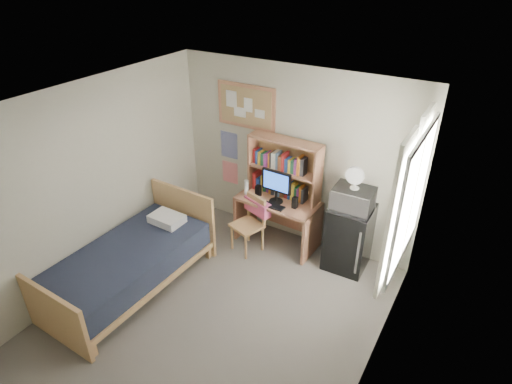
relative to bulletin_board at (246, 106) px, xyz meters
The scene contains 26 objects.
floor 2.95m from the bulletin_board, 69.48° to the right, with size 3.60×4.20×0.02m, color slate.
ceiling 2.33m from the bulletin_board, 69.48° to the right, with size 3.60×4.20×0.02m, color white.
wall_back 1.00m from the bulletin_board, ahead, with size 3.60×0.04×2.60m, color beige.
wall_front 4.30m from the bulletin_board, 79.44° to the right, with size 3.60×0.04×2.60m, color beige.
wall_left 2.40m from the bulletin_board, 116.08° to the right, with size 0.04×4.20×2.60m, color beige.
wall_right 3.37m from the bulletin_board, 38.93° to the right, with size 0.04×4.20×2.60m, color beige.
window_unit 2.70m from the bulletin_board, 19.26° to the right, with size 0.10×1.40×1.70m, color white.
curtain_left 2.83m from the bulletin_board, 27.19° to the right, with size 0.04×0.55×1.70m, color silver.
curtain_right 2.57m from the bulletin_board, 10.96° to the right, with size 0.04×0.55×1.70m, color silver.
bulletin_board is the anchor object (origin of this frame).
poster_wave 0.74m from the bulletin_board, behind, with size 0.30×0.01×0.42m, color navy.
poster_japan 1.18m from the bulletin_board, behind, with size 0.28×0.01×0.36m, color #F02A3B.
desk 1.73m from the bulletin_board, 22.89° to the right, with size 1.18×0.59×0.74m, color tan.
desk_chair 1.70m from the bulletin_board, 58.60° to the right, with size 0.43×0.43×0.85m, color tan.
mini_fridge 2.32m from the bulletin_board, ahead, with size 0.55×0.55×0.94m, color black.
bed 2.72m from the bulletin_board, 102.44° to the right, with size 1.06×2.12×0.58m, color #1A1F30.
hutch 1.04m from the bulletin_board, 11.80° to the right, with size 1.07×0.27×0.88m, color tan.
monitor 1.23m from the bulletin_board, 26.96° to the right, with size 0.45×0.03×0.48m, color black.
keyboard 1.45m from the bulletin_board, 35.47° to the right, with size 0.40×0.13×0.02m, color black.
speaker_left 1.22m from the bulletin_board, 40.49° to the right, with size 0.07×0.07×0.17m, color black.
speaker_right 1.54m from the bulletin_board, 20.26° to the right, with size 0.07×0.07×0.17m, color black.
water_bottle 1.16m from the bulletin_board, 59.36° to the right, with size 0.06×0.06×0.22m, color white.
hoodie 1.44m from the bulletin_board, 45.86° to the right, with size 0.44×0.13×0.21m, color #F55D8F.
microwave 2.00m from the bulletin_board, ahead, with size 0.51×0.38×0.29m, color silver.
desk_fan 1.89m from the bulletin_board, ahead, with size 0.23×0.23×0.29m, color white.
pillow 1.94m from the bulletin_board, 107.91° to the right, with size 0.45×0.32×0.11m, color white.
Camera 1 is at (2.34, -2.90, 3.87)m, focal length 30.00 mm.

